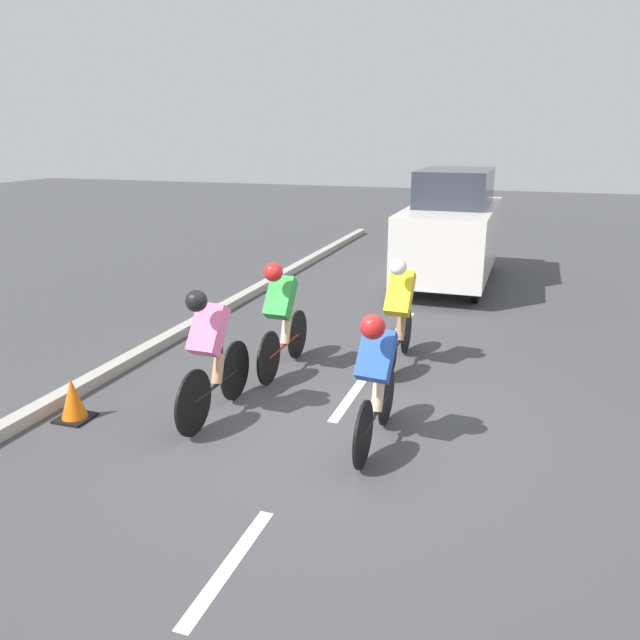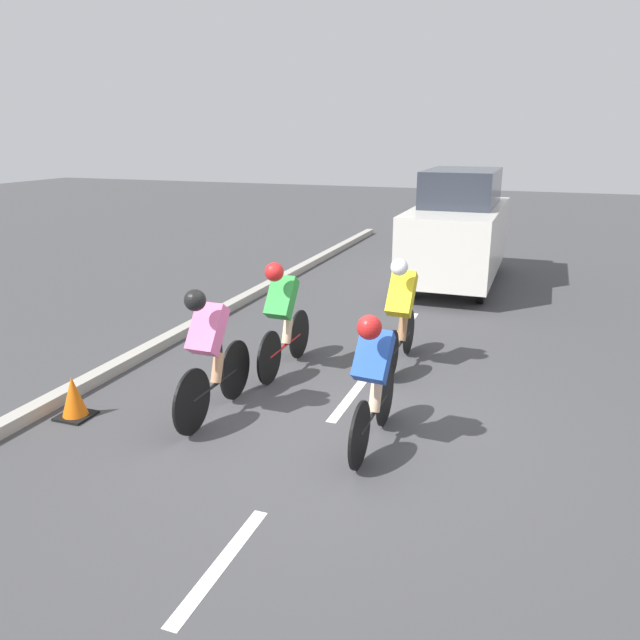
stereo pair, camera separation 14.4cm
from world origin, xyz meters
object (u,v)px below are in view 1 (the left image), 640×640
traffic_cone (73,400)px  support_car (452,228)px  cyclist_green (281,314)px  cyclist_blue (376,376)px  cyclist_pink (210,351)px  cyclist_yellow (399,309)px

traffic_cone → support_car: bearing=-111.0°
cyclist_green → cyclist_blue: bearing=135.8°
cyclist_blue → traffic_cone: bearing=7.8°
cyclist_blue → cyclist_green: (1.67, -1.63, 0.03)m
support_car → cyclist_blue: bearing=91.9°
cyclist_blue → support_car: (0.25, -7.53, 0.38)m
cyclist_pink → cyclist_green: size_ratio=0.99×
cyclist_yellow → support_car: 5.21m
cyclist_green → traffic_cone: size_ratio=3.48×
cyclist_pink → cyclist_yellow: cyclist_yellow is taller
cyclist_yellow → cyclist_green: 1.58m
cyclist_blue → cyclist_green: cyclist_green is taller
cyclist_pink → cyclist_yellow: (-1.62, -2.25, 0.02)m
cyclist_blue → cyclist_green: bearing=-44.2°
support_car → cyclist_green: bearing=76.5°
support_car → traffic_cone: size_ratio=8.86×
support_car → traffic_cone: (3.07, 7.98, -0.92)m
cyclist_green → support_car: 6.08m
cyclist_blue → cyclist_pink: size_ratio=0.97×
cyclist_blue → traffic_cone: (3.32, 0.46, -0.55)m
cyclist_pink → support_car: size_ratio=0.39×
cyclist_pink → traffic_cone: size_ratio=3.46×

